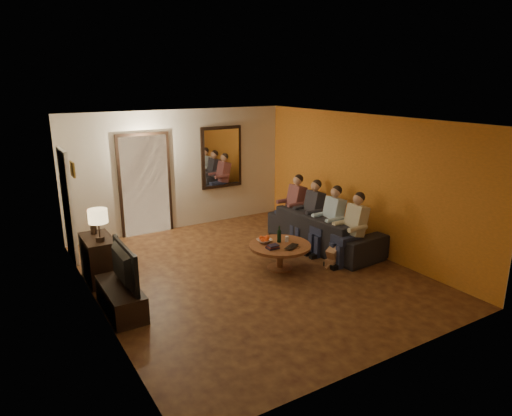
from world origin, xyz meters
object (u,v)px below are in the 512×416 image
tv (118,266)px  person_c (311,215)px  wine_bottle (279,234)px  coffee_table (280,256)px  sofa (324,229)px  person_b (331,222)px  laptop (294,248)px  person_d (293,208)px  table_lamp (99,225)px  person_a (353,231)px  bowl (264,241)px  dresser (99,259)px  tv_stand (121,299)px  dog (337,250)px

tv → person_c: person_c is taller
wine_bottle → coffee_table: bearing=-116.6°
sofa → coffee_table: sofa is taller
person_b → laptop: size_ratio=3.65×
sofa → person_d: person_d is taller
table_lamp → coffee_table: table_lamp is taller
person_a → person_d: same height
table_lamp → bowl: size_ratio=2.08×
table_lamp → tv: table_lamp is taller
tv → person_a: bearing=-95.2°
dresser → person_a: (4.06, -1.61, 0.23)m
sofa → person_b: 0.40m
sofa → person_a: 0.94m
wine_bottle → laptop: size_ratio=0.94×
tv → person_b: (4.06, 0.23, -0.09)m
person_a → bowl: person_a is taller
tv_stand → sofa: size_ratio=0.48×
sofa → bowl: bearing=94.1°
sofa → wine_bottle: 1.38m
tv_stand → tv: tv is taller
bowl → wine_bottle: size_ratio=0.84×
table_lamp → wine_bottle: 3.00m
person_c → person_a: bearing=-90.0°
laptop → person_d: bearing=24.9°
person_d → wine_bottle: person_d is taller
bowl → coffee_table: bearing=-50.7°
dresser → person_c: bearing=-5.7°
dresser → table_lamp: (0.00, -0.22, 0.64)m
wine_bottle → tv_stand: bearing=-176.4°
dresser → person_a: 4.37m
dresser → person_b: (4.06, -1.01, 0.23)m
person_a → dresser: bearing=158.4°
dresser → laptop: dresser is taller
wine_bottle → laptop: (0.05, -0.38, -0.14)m
coffee_table → wine_bottle: size_ratio=3.47×
person_b → person_d: size_ratio=1.00×
dresser → dog: 4.08m
coffee_table → bowl: size_ratio=4.16×
dresser → person_d: 4.07m
tv → dog: bearing=-94.5°
bowl → laptop: (0.28, -0.50, -0.02)m
person_c → dog: bearing=-103.8°
tv_stand → coffee_table: 2.80m
dog → table_lamp: bearing=144.9°
person_d → wine_bottle: (-1.21, -1.25, 0.01)m
person_c → coffee_table: 1.51m
person_b → dog: 0.68m
sofa → bowl: sofa is taller
person_c → bowl: 1.54m
person_a → laptop: size_ratio=3.65×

